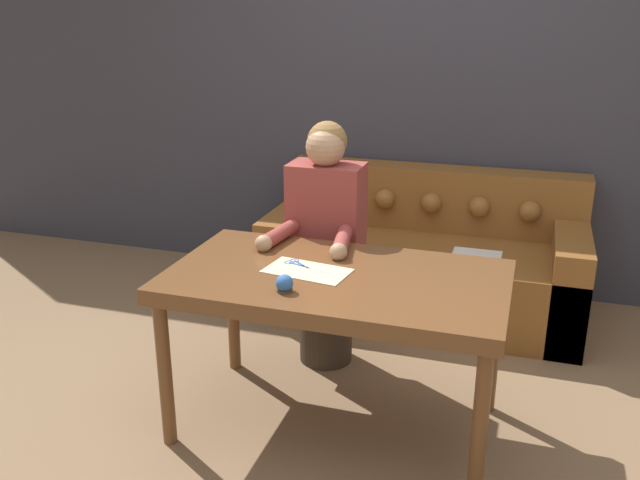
{
  "coord_description": "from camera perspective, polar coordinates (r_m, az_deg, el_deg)",
  "views": [
    {
      "loc": [
        0.64,
        -2.57,
        1.82
      ],
      "look_at": [
        -0.21,
        0.08,
        0.84
      ],
      "focal_mm": 38.0,
      "sensor_mm": 36.0,
      "label": 1
    }
  ],
  "objects": [
    {
      "name": "pattern_paper_main",
      "position": [
        2.88,
        -1.09,
        -2.6
      ],
      "size": [
        0.38,
        0.25,
        0.0
      ],
      "color": "beige",
      "rests_on": "dining_table"
    },
    {
      "name": "couch",
      "position": [
        4.26,
        8.78,
        -1.83
      ],
      "size": [
        1.88,
        0.88,
        0.84
      ],
      "color": "brown",
      "rests_on": "ground_plane"
    },
    {
      "name": "scissors",
      "position": [
        2.94,
        -1.64,
        -2.15
      ],
      "size": [
        0.24,
        0.17,
        0.01
      ],
      "color": "silver",
      "rests_on": "dining_table"
    },
    {
      "name": "dining_table",
      "position": [
        2.88,
        1.39,
        -4.27
      ],
      "size": [
        1.43,
        0.8,
        0.74
      ],
      "color": "brown",
      "rests_on": "ground_plane"
    },
    {
      "name": "ground_plane",
      "position": [
        3.22,
        3.15,
        -15.18
      ],
      "size": [
        16.0,
        16.0,
        0.0
      ],
      "primitive_type": "plane",
      "color": "#846647"
    },
    {
      "name": "wall_back",
      "position": [
        4.45,
        9.54,
        12.35
      ],
      "size": [
        8.0,
        0.06,
        2.6
      ],
      "color": "#383842",
      "rests_on": "ground_plane"
    },
    {
      "name": "person",
      "position": [
        3.45,
        0.47,
        -0.68
      ],
      "size": [
        0.44,
        0.58,
        1.28
      ],
      "color": "#33281E",
      "rests_on": "ground_plane"
    },
    {
      "name": "pin_cushion",
      "position": [
        2.67,
        -3.0,
        -3.72
      ],
      "size": [
        0.07,
        0.07,
        0.07
      ],
      "color": "#4C3828",
      "rests_on": "dining_table"
    }
  ]
}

